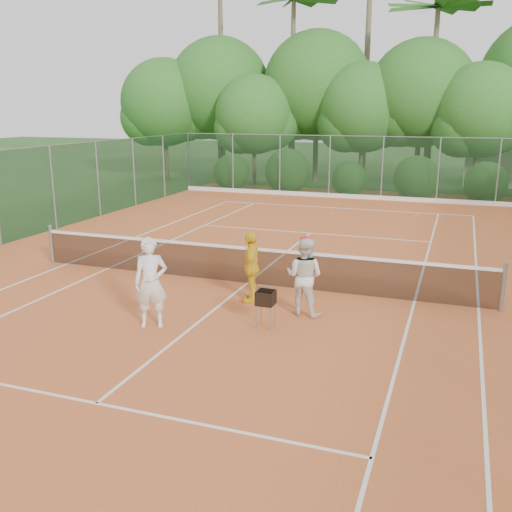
{
  "coord_description": "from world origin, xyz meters",
  "views": [
    {
      "loc": [
        4.87,
        -12.86,
        4.33
      ],
      "look_at": [
        0.68,
        -1.2,
        1.1
      ],
      "focal_mm": 40.0,
      "sensor_mm": 36.0,
      "label": 1
    }
  ],
  "objects": [
    {
      "name": "tennis_net",
      "position": [
        0.0,
        0.0,
        0.53
      ],
      "size": [
        11.97,
        0.1,
        1.1
      ],
      "color": "gray",
      "rests_on": "clay_court"
    },
    {
      "name": "ball_hopper",
      "position": [
        1.4,
        -2.63,
        0.63
      ],
      "size": [
        0.34,
        0.34,
        0.77
      ],
      "rotation": [
        0.0,
        0.0,
        -0.2
      ],
      "color": "gray",
      "rests_on": "clay_court"
    },
    {
      "name": "player_yellow",
      "position": [
        0.57,
        -1.2,
        0.84
      ],
      "size": [
        0.61,
        1.02,
        1.63
      ],
      "primitive_type": "imported",
      "rotation": [
        0.0,
        0.0,
        -1.34
      ],
      "color": "yellow",
      "rests_on": "clay_court"
    },
    {
      "name": "player_center_grp",
      "position": [
        1.92,
        -1.61,
        0.87
      ],
      "size": [
        0.9,
        0.74,
        1.72
      ],
      "color": "silver",
      "rests_on": "clay_court"
    },
    {
      "name": "clay_court",
      "position": [
        0.0,
        0.0,
        0.01
      ],
      "size": [
        18.0,
        36.0,
        0.02
      ],
      "primitive_type": "cube",
      "color": "#CC632F",
      "rests_on": "ground"
    },
    {
      "name": "player_white",
      "position": [
        -0.8,
        -3.32,
        0.94
      ],
      "size": [
        0.79,
        0.67,
        1.84
      ],
      "primitive_type": "imported",
      "rotation": [
        0.0,
        0.0,
        0.42
      ],
      "color": "silver",
      "rests_on": "clay_court"
    },
    {
      "name": "fence_back",
      "position": [
        0.0,
        15.0,
        1.52
      ],
      "size": [
        18.07,
        0.07,
        3.0
      ],
      "color": "#19381E",
      "rests_on": "clay_court"
    },
    {
      "name": "ground",
      "position": [
        0.0,
        0.0,
        0.0
      ],
      "size": [
        120.0,
        120.0,
        0.0
      ],
      "primitive_type": "plane",
      "color": "#25491A",
      "rests_on": "ground"
    },
    {
      "name": "stray_ball_b",
      "position": [
        -0.33,
        12.86,
        0.05
      ],
      "size": [
        0.07,
        0.07,
        0.07
      ],
      "primitive_type": "sphere",
      "color": "#B4D130",
      "rests_on": "clay_court"
    },
    {
      "name": "stray_ball_a",
      "position": [
        -0.09,
        10.37,
        0.05
      ],
      "size": [
        0.07,
        0.07,
        0.07
      ],
      "primitive_type": "sphere",
      "color": "#C6D732",
      "rests_on": "clay_court"
    },
    {
      "name": "court_markings",
      "position": [
        0.0,
        0.0,
        0.02
      ],
      "size": [
        11.03,
        23.83,
        0.01
      ],
      "color": "white",
      "rests_on": "clay_court"
    },
    {
      "name": "stray_ball_c",
      "position": [
        3.26,
        11.07,
        0.05
      ],
      "size": [
        0.07,
        0.07,
        0.07
      ],
      "primitive_type": "sphere",
      "color": "#D4E535",
      "rests_on": "clay_court"
    },
    {
      "name": "tropical_treeline",
      "position": [
        1.43,
        20.22,
        5.11
      ],
      "size": [
        32.1,
        8.49,
        15.03
      ],
      "color": "brown",
      "rests_on": "ground"
    }
  ]
}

